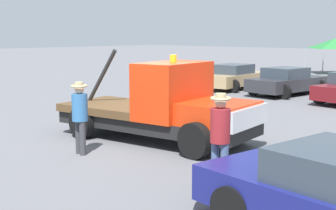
# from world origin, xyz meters

# --- Properties ---
(ground_plane) EXTENTS (160.00, 160.00, 0.00)m
(ground_plane) POSITION_xyz_m (0.00, 0.00, 0.00)
(ground_plane) COLOR slate
(tow_truck) EXTENTS (5.99, 2.84, 2.51)m
(tow_truck) POSITION_xyz_m (0.35, 0.05, 0.94)
(tow_truck) COLOR black
(tow_truck) RESTS_ON ground
(person_near_truck) EXTENTS (0.40, 0.40, 1.82)m
(person_near_truck) POSITION_xyz_m (3.67, -1.91, 1.07)
(person_near_truck) COLOR #475B84
(person_near_truck) RESTS_ON ground
(person_at_hood) EXTENTS (0.40, 0.40, 1.80)m
(person_at_hood) POSITION_xyz_m (-0.26, -2.35, 1.06)
(person_at_hood) COLOR #38383D
(person_at_hood) RESTS_ON ground
(parked_car_tan) EXTENTS (2.63, 4.82, 1.34)m
(parked_car_tan) POSITION_xyz_m (-5.54, 11.76, 0.65)
(parked_car_tan) COLOR tan
(parked_car_tan) RESTS_ON ground
(parked_car_charcoal) EXTENTS (2.71, 4.64, 1.34)m
(parked_car_charcoal) POSITION_xyz_m (-2.21, 11.44, 0.65)
(parked_car_charcoal) COLOR #2D2D33
(parked_car_charcoal) RESTS_ON ground
(canopy_tent_green) EXTENTS (3.14, 3.14, 2.61)m
(canopy_tent_green) POSITION_xyz_m (-5.67, 24.63, 2.23)
(canopy_tent_green) COLOR #9E9EA3
(canopy_tent_green) RESTS_ON ground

